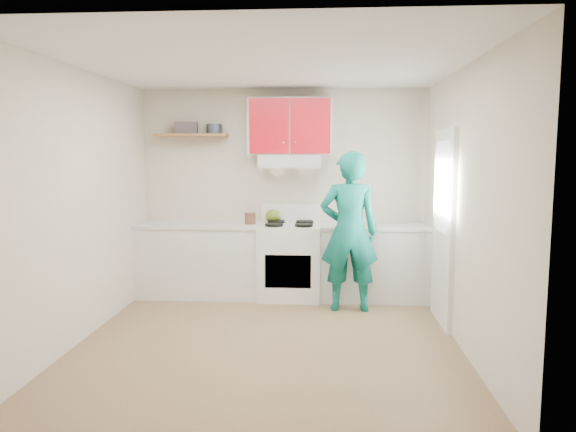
# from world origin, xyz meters

# --- Properties ---
(floor) EXTENTS (3.80, 3.80, 0.00)m
(floor) POSITION_xyz_m (0.00, 0.00, 0.00)
(floor) COLOR brown
(floor) RESTS_ON ground
(ceiling) EXTENTS (3.60, 3.80, 0.04)m
(ceiling) POSITION_xyz_m (0.00, 0.00, 2.60)
(ceiling) COLOR white
(ceiling) RESTS_ON floor
(back_wall) EXTENTS (3.60, 0.04, 2.60)m
(back_wall) POSITION_xyz_m (0.00, 1.90, 1.30)
(back_wall) COLOR beige
(back_wall) RESTS_ON floor
(front_wall) EXTENTS (3.60, 0.04, 2.60)m
(front_wall) POSITION_xyz_m (0.00, -1.90, 1.30)
(front_wall) COLOR beige
(front_wall) RESTS_ON floor
(left_wall) EXTENTS (0.04, 3.80, 2.60)m
(left_wall) POSITION_xyz_m (-1.80, 0.00, 1.30)
(left_wall) COLOR beige
(left_wall) RESTS_ON floor
(right_wall) EXTENTS (0.04, 3.80, 2.60)m
(right_wall) POSITION_xyz_m (1.80, 0.00, 1.30)
(right_wall) COLOR beige
(right_wall) RESTS_ON floor
(door) EXTENTS (0.05, 0.85, 2.05)m
(door) POSITION_xyz_m (1.78, 0.70, 1.02)
(door) COLOR white
(door) RESTS_ON floor
(door_glass) EXTENTS (0.01, 0.55, 0.95)m
(door_glass) POSITION_xyz_m (1.75, 0.70, 1.45)
(door_glass) COLOR white
(door_glass) RESTS_ON door
(counter_left) EXTENTS (1.52, 0.60, 0.90)m
(counter_left) POSITION_xyz_m (-1.04, 1.60, 0.45)
(counter_left) COLOR silver
(counter_left) RESTS_ON floor
(counter_right) EXTENTS (1.32, 0.60, 0.90)m
(counter_right) POSITION_xyz_m (1.14, 1.60, 0.45)
(counter_right) COLOR silver
(counter_right) RESTS_ON floor
(stove) EXTENTS (0.76, 0.65, 0.92)m
(stove) POSITION_xyz_m (0.10, 1.57, 0.46)
(stove) COLOR white
(stove) RESTS_ON floor
(range_hood) EXTENTS (0.76, 0.44, 0.15)m
(range_hood) POSITION_xyz_m (0.10, 1.68, 1.70)
(range_hood) COLOR silver
(range_hood) RESTS_ON back_wall
(upper_cabinets) EXTENTS (1.02, 0.33, 0.70)m
(upper_cabinets) POSITION_xyz_m (0.10, 1.73, 2.12)
(upper_cabinets) COLOR red
(upper_cabinets) RESTS_ON back_wall
(shelf) EXTENTS (0.90, 0.30, 0.04)m
(shelf) POSITION_xyz_m (-1.15, 1.75, 2.02)
(shelf) COLOR brown
(shelf) RESTS_ON back_wall
(books) EXTENTS (0.31, 0.24, 0.14)m
(books) POSITION_xyz_m (-1.22, 1.75, 2.11)
(books) COLOR #3F373C
(books) RESTS_ON shelf
(tin) EXTENTS (0.26, 0.26, 0.12)m
(tin) POSITION_xyz_m (-0.86, 1.77, 2.10)
(tin) COLOR #333D4C
(tin) RESTS_ON shelf
(kettle) EXTENTS (0.20, 0.20, 0.17)m
(kettle) POSITION_xyz_m (-0.13, 1.78, 1.00)
(kettle) COLOR olive
(kettle) RESTS_ON stove
(crock) EXTENTS (0.18, 0.18, 0.16)m
(crock) POSITION_xyz_m (-0.39, 1.58, 0.98)
(crock) COLOR #533224
(crock) RESTS_ON counter_left
(cutting_board) EXTENTS (0.30, 0.25, 0.02)m
(cutting_board) POSITION_xyz_m (0.85, 1.53, 0.91)
(cutting_board) COLOR olive
(cutting_board) RESTS_ON counter_right
(silicone_mat) EXTENTS (0.36, 0.32, 0.01)m
(silicone_mat) POSITION_xyz_m (1.53, 1.64, 0.90)
(silicone_mat) COLOR red
(silicone_mat) RESTS_ON counter_right
(person) EXTENTS (0.68, 0.47, 1.82)m
(person) POSITION_xyz_m (0.81, 1.10, 0.91)
(person) COLOR #0B6B5F
(person) RESTS_ON floor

